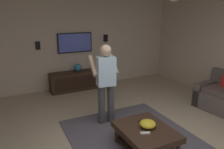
{
  "coord_description": "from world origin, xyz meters",
  "views": [
    {
      "loc": [
        -2.5,
        1.74,
        2.23
      ],
      "look_at": [
        1.34,
        -0.16,
        1.0
      ],
      "focal_mm": 34.72,
      "sensor_mm": 36.0,
      "label": 1
    }
  ],
  "objects_px": {
    "remote_white": "(145,133)",
    "bowl": "(148,124)",
    "person_standing": "(106,80)",
    "media_console": "(79,80)",
    "tv": "(75,43)",
    "wall_speaker_left": "(106,38)",
    "remote_black": "(143,121)",
    "vase_round": "(78,68)",
    "wall_speaker_right": "(38,46)",
    "coffee_table": "(146,134)"
  },
  "relations": [
    {
      "from": "vase_round",
      "to": "wall_speaker_right",
      "type": "xyz_separation_m",
      "value": [
        0.21,
        1.04,
        0.7
      ]
    },
    {
      "from": "person_standing",
      "to": "bowl",
      "type": "bearing_deg",
      "value": -162.33
    },
    {
      "from": "tv",
      "to": "wall_speaker_left",
      "type": "distance_m",
      "value": 1.01
    },
    {
      "from": "wall_speaker_right",
      "to": "coffee_table",
      "type": "bearing_deg",
      "value": -163.21
    },
    {
      "from": "tv",
      "to": "coffee_table",
      "type": "bearing_deg",
      "value": 0.76
    },
    {
      "from": "person_standing",
      "to": "wall_speaker_right",
      "type": "xyz_separation_m",
      "value": [
        2.47,
        0.92,
        0.42
      ]
    },
    {
      "from": "tv",
      "to": "remote_black",
      "type": "xyz_separation_m",
      "value": [
        -3.41,
        -0.14,
        -0.96
      ]
    },
    {
      "from": "media_console",
      "to": "vase_round",
      "type": "distance_m",
      "value": 0.39
    },
    {
      "from": "coffee_table",
      "to": "remote_white",
      "type": "bearing_deg",
      "value": 140.8
    },
    {
      "from": "person_standing",
      "to": "wall_speaker_right",
      "type": "relative_size",
      "value": 7.45
    },
    {
      "from": "person_standing",
      "to": "media_console",
      "type": "bearing_deg",
      "value": 3.22
    },
    {
      "from": "bowl",
      "to": "remote_black",
      "type": "distance_m",
      "value": 0.21
    },
    {
      "from": "wall_speaker_left",
      "to": "remote_black",
      "type": "bearing_deg",
      "value": 165.85
    },
    {
      "from": "remote_white",
      "to": "wall_speaker_left",
      "type": "distance_m",
      "value": 4.05
    },
    {
      "from": "wall_speaker_right",
      "to": "bowl",
      "type": "bearing_deg",
      "value": -162.39
    },
    {
      "from": "person_standing",
      "to": "remote_black",
      "type": "xyz_separation_m",
      "value": [
        -0.96,
        -0.27,
        -0.52
      ]
    },
    {
      "from": "bowl",
      "to": "remote_white",
      "type": "bearing_deg",
      "value": 135.18
    },
    {
      "from": "person_standing",
      "to": "wall_speaker_left",
      "type": "distance_m",
      "value": 2.77
    },
    {
      "from": "wall_speaker_left",
      "to": "tv",
      "type": "bearing_deg",
      "value": 90.75
    },
    {
      "from": "coffee_table",
      "to": "tv",
      "type": "height_order",
      "value": "tv"
    },
    {
      "from": "wall_speaker_left",
      "to": "remote_white",
      "type": "bearing_deg",
      "value": 164.36
    },
    {
      "from": "bowl",
      "to": "coffee_table",
      "type": "bearing_deg",
      "value": 118.71
    },
    {
      "from": "bowl",
      "to": "wall_speaker_right",
      "type": "height_order",
      "value": "wall_speaker_right"
    },
    {
      "from": "remote_black",
      "to": "wall_speaker_right",
      "type": "height_order",
      "value": "wall_speaker_right"
    },
    {
      "from": "coffee_table",
      "to": "wall_speaker_left",
      "type": "bearing_deg",
      "value": -14.66
    },
    {
      "from": "media_console",
      "to": "wall_speaker_right",
      "type": "relative_size",
      "value": 7.73
    },
    {
      "from": "remote_white",
      "to": "media_console",
      "type": "bearing_deg",
      "value": -68.22
    },
    {
      "from": "tv",
      "to": "person_standing",
      "type": "relative_size",
      "value": 0.63
    },
    {
      "from": "media_console",
      "to": "wall_speaker_left",
      "type": "height_order",
      "value": "wall_speaker_left"
    },
    {
      "from": "coffee_table",
      "to": "remote_black",
      "type": "bearing_deg",
      "value": -22.2
    },
    {
      "from": "wall_speaker_right",
      "to": "remote_white",
      "type": "bearing_deg",
      "value": -165.17
    },
    {
      "from": "vase_round",
      "to": "wall_speaker_right",
      "type": "height_order",
      "value": "wall_speaker_right"
    },
    {
      "from": "media_console",
      "to": "person_standing",
      "type": "xyz_separation_m",
      "value": [
        -2.21,
        0.13,
        0.66
      ]
    },
    {
      "from": "remote_white",
      "to": "bowl",
      "type": "bearing_deg",
      "value": -112.17
    },
    {
      "from": "media_console",
      "to": "wall_speaker_left",
      "type": "relative_size",
      "value": 7.73
    },
    {
      "from": "person_standing",
      "to": "remote_white",
      "type": "bearing_deg",
      "value": -170.12
    },
    {
      "from": "wall_speaker_left",
      "to": "wall_speaker_right",
      "type": "xyz_separation_m",
      "value": [
        0.0,
        2.06,
        -0.1
      ]
    },
    {
      "from": "remote_black",
      "to": "wall_speaker_left",
      "type": "height_order",
      "value": "wall_speaker_left"
    },
    {
      "from": "remote_black",
      "to": "vase_round",
      "type": "relative_size",
      "value": 0.68
    },
    {
      "from": "person_standing",
      "to": "vase_round",
      "type": "height_order",
      "value": "person_standing"
    },
    {
      "from": "media_console",
      "to": "bowl",
      "type": "height_order",
      "value": "media_console"
    },
    {
      "from": "bowl",
      "to": "vase_round",
      "type": "distance_m",
      "value": 3.42
    },
    {
      "from": "media_console",
      "to": "remote_black",
      "type": "xyz_separation_m",
      "value": [
        -3.17,
        -0.14,
        0.14
      ]
    },
    {
      "from": "person_standing",
      "to": "vase_round",
      "type": "bearing_deg",
      "value": 3.64
    },
    {
      "from": "tv",
      "to": "wall_speaker_right",
      "type": "height_order",
      "value": "tv"
    },
    {
      "from": "media_console",
      "to": "remote_black",
      "type": "distance_m",
      "value": 3.18
    },
    {
      "from": "coffee_table",
      "to": "media_console",
      "type": "xyz_separation_m",
      "value": [
        3.39,
        0.05,
        -0.02
      ]
    },
    {
      "from": "vase_round",
      "to": "remote_black",
      "type": "bearing_deg",
      "value": -177.26
    },
    {
      "from": "remote_black",
      "to": "vase_round",
      "type": "distance_m",
      "value": 3.23
    },
    {
      "from": "media_console",
      "to": "remote_black",
      "type": "bearing_deg",
      "value": 2.53
    }
  ]
}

